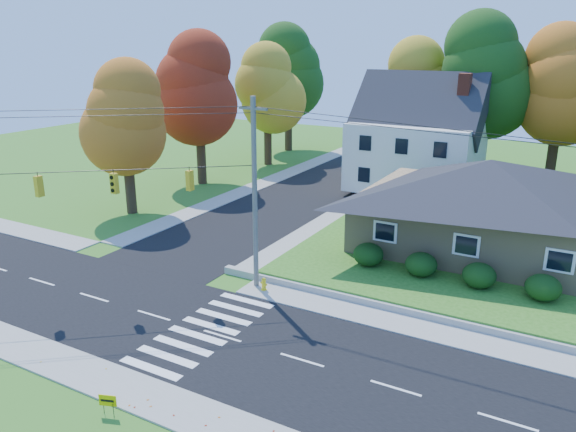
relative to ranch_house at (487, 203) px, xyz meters
name	(u,v)px	position (x,y,z in m)	size (l,w,h in m)	color
ground	(222,336)	(-8.00, -16.00, -3.27)	(120.00, 120.00, 0.00)	#3D7923
road_main	(222,336)	(-8.00, -16.00, -3.26)	(90.00, 8.00, 0.02)	black
road_cross	(319,187)	(-16.00, 10.00, -3.25)	(8.00, 44.00, 0.02)	black
sidewalk_north	(279,293)	(-8.00, -11.00, -3.23)	(90.00, 2.00, 0.08)	#9C9A90
sidewalk_south	(143,395)	(-8.00, -21.00, -3.23)	(90.00, 2.00, 0.08)	#9C9A90
ranch_house	(487,203)	(0.00, 0.00, 0.00)	(14.60, 10.60, 5.40)	tan
colonial_house	(417,140)	(-7.96, 12.00, 1.32)	(10.40, 8.40, 9.60)	silver
hedge_row	(449,270)	(-0.50, -6.20, -2.13)	(10.70, 1.70, 1.27)	#163A10
traffic_infrastructure	(233,217)	(-8.15, -14.65, 1.88)	(38.10, 10.66, 10.00)	#666059
tree_lot_0	(418,88)	(-10.00, 18.00, 5.04)	(6.72, 6.72, 12.51)	#3F2A19
tree_lot_1	(484,76)	(-4.00, 17.00, 6.35)	(7.84, 7.84, 14.60)	#3F2A19
tree_lot_2	(562,86)	(2.00, 18.00, 5.70)	(7.28, 7.28, 13.56)	#3F2A19
tree_west_0	(124,118)	(-25.00, -4.00, 3.89)	(6.16, 6.16, 11.47)	#3F2A19
tree_west_1	(198,89)	(-26.00, 6.00, 5.20)	(7.28, 7.28, 13.56)	#3F2A19
tree_west_2	(267,89)	(-25.00, 16.00, 4.54)	(6.72, 6.72, 12.51)	#3F2A19
tree_west_3	(288,72)	(-27.00, 24.00, 5.85)	(7.84, 7.84, 14.60)	#3F2A19
white_car	(359,169)	(-14.61, 15.76, -2.57)	(1.43, 4.11, 1.35)	white
fire_hydrant	(264,285)	(-8.86, -11.07, -2.91)	(0.43, 0.33, 0.75)	yellow
yard_sign	(108,401)	(-8.26, -22.41, -2.69)	(0.62, 0.25, 0.81)	black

